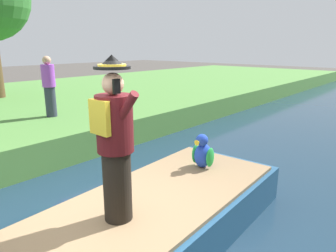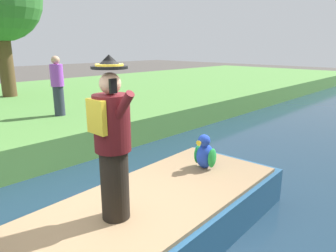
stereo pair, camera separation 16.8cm
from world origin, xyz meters
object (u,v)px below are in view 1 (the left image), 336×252
boat (158,216)px  person_pirate (115,142)px  parrot_plush (203,153)px  person_bystander (49,86)px

boat → person_pirate: person_pirate is taller
boat → parrot_plush: 1.34m
boat → person_pirate: 1.42m
parrot_plush → person_bystander: size_ratio=0.36×
person_pirate → parrot_plush: size_ratio=3.25×
parrot_plush → person_bystander: (-5.04, 0.13, 0.65)m
boat → person_pirate: bearing=-86.6°
person_pirate → person_bystander: size_ratio=1.16×
boat → person_bystander: (-5.17, 1.34, 1.20)m
person_bystander → boat: bearing=-14.6°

